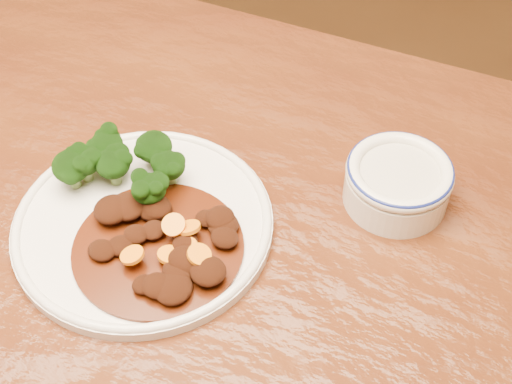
% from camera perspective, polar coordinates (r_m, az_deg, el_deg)
% --- Properties ---
extents(dining_table, '(1.56, 1.00, 0.75)m').
position_cam_1_polar(dining_table, '(0.89, -10.11, -6.09)').
color(dining_table, '#53270E').
rests_on(dining_table, ground).
extents(dinner_plate, '(0.30, 0.30, 0.02)m').
position_cam_1_polar(dinner_plate, '(0.82, -9.01, -2.46)').
color(dinner_plate, silver).
rests_on(dinner_plate, dining_table).
extents(broccoli_florets, '(0.14, 0.12, 0.05)m').
position_cam_1_polar(broccoli_florets, '(0.84, -10.89, 2.34)').
color(broccoli_florets, '#7AA253').
rests_on(broccoli_florets, dinner_plate).
extents(mince_stew, '(0.19, 0.19, 0.04)m').
position_cam_1_polar(mince_stew, '(0.78, -7.36, -4.00)').
color(mince_stew, '#421907').
rests_on(mince_stew, dinner_plate).
extents(dip_bowl, '(0.12, 0.12, 0.06)m').
position_cam_1_polar(dip_bowl, '(0.84, 11.28, 0.86)').
color(dip_bowl, silver).
rests_on(dip_bowl, dining_table).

